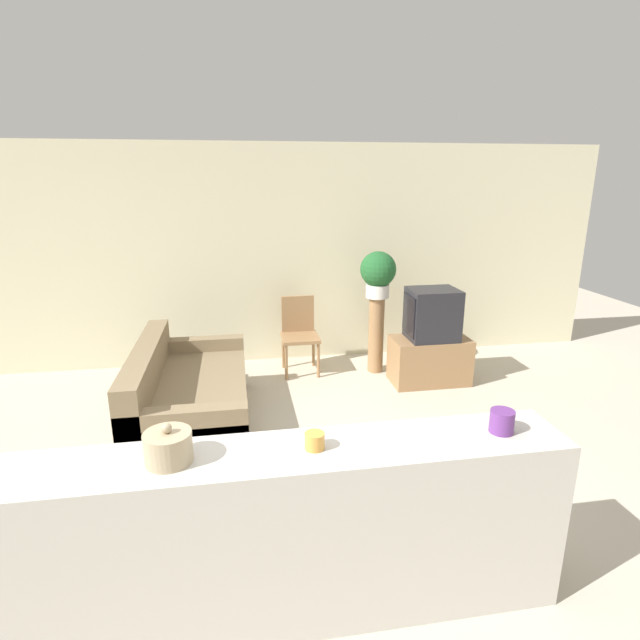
{
  "coord_description": "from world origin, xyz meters",
  "views": [
    {
      "loc": [
        -0.24,
        -2.77,
        2.31
      ],
      "look_at": [
        0.6,
        2.2,
        0.85
      ],
      "focal_mm": 28.0,
      "sensor_mm": 36.0,
      "label": 1
    }
  ],
  "objects_px": {
    "couch": "(189,399)",
    "potted_plant": "(378,272)",
    "wooden_chair": "(299,331)",
    "decorative_bowl": "(168,447)",
    "television": "(432,314)"
  },
  "relations": [
    {
      "from": "couch",
      "to": "decorative_bowl",
      "type": "height_order",
      "value": "decorative_bowl"
    },
    {
      "from": "television",
      "to": "decorative_bowl",
      "type": "distance_m",
      "value": 3.83
    },
    {
      "from": "potted_plant",
      "to": "decorative_bowl",
      "type": "relative_size",
      "value": 2.37
    },
    {
      "from": "wooden_chair",
      "to": "potted_plant",
      "type": "distance_m",
      "value": 1.18
    },
    {
      "from": "couch",
      "to": "wooden_chair",
      "type": "height_order",
      "value": "wooden_chair"
    },
    {
      "from": "potted_plant",
      "to": "decorative_bowl",
      "type": "distance_m",
      "value": 3.88
    },
    {
      "from": "television",
      "to": "decorative_bowl",
      "type": "xyz_separation_m",
      "value": [
        -2.5,
        -2.89,
        0.25
      ]
    },
    {
      "from": "television",
      "to": "wooden_chair",
      "type": "bearing_deg",
      "value": 156.59
    },
    {
      "from": "wooden_chair",
      "to": "television",
      "type": "bearing_deg",
      "value": -23.41
    },
    {
      "from": "potted_plant",
      "to": "wooden_chair",
      "type": "bearing_deg",
      "value": 168.67
    },
    {
      "from": "couch",
      "to": "potted_plant",
      "type": "distance_m",
      "value": 2.57
    },
    {
      "from": "television",
      "to": "decorative_bowl",
      "type": "bearing_deg",
      "value": -130.79
    },
    {
      "from": "television",
      "to": "potted_plant",
      "type": "distance_m",
      "value": 0.79
    },
    {
      "from": "couch",
      "to": "television",
      "type": "xyz_separation_m",
      "value": [
        2.64,
        0.66,
        0.53
      ]
    },
    {
      "from": "decorative_bowl",
      "to": "couch",
      "type": "bearing_deg",
      "value": 93.64
    }
  ]
}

